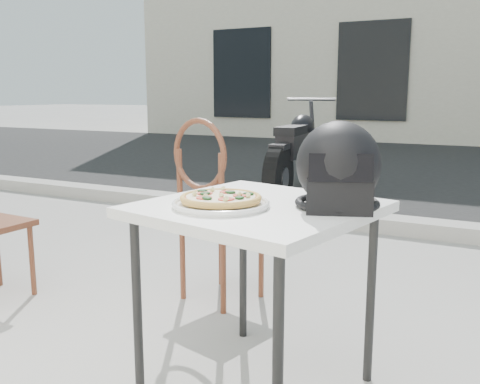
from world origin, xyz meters
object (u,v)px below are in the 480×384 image
at_px(cafe_table_main, 257,221).
at_px(helmet, 338,170).
at_px(pizza, 221,198).
at_px(motorcycle, 299,154).
at_px(plate, 221,204).
at_px(cafe_chair_main, 212,202).

bearing_deg(cafe_table_main, helmet, 13.95).
bearing_deg(pizza, helmet, 25.48).
bearing_deg(motorcycle, helmet, -73.54).
bearing_deg(pizza, plate, -92.27).
bearing_deg(cafe_chair_main, helmet, 159.24).
xyz_separation_m(cafe_table_main, helmet, (0.28, 0.07, 0.20)).
bearing_deg(cafe_chair_main, pizza, 136.44).
height_order(plate, helmet, helmet).
bearing_deg(cafe_table_main, cafe_chair_main, 130.75).
bearing_deg(pizza, cafe_chair_main, 122.03).
distance_m(cafe_table_main, cafe_chair_main, 0.89).
relative_size(pizza, cafe_chair_main, 0.35).
relative_size(plate, pizza, 1.01).
height_order(cafe_table_main, plate, plate).
relative_size(cafe_table_main, cafe_chair_main, 0.90).
relative_size(helmet, cafe_chair_main, 0.39).
height_order(helmet, cafe_chair_main, helmet).
height_order(plate, cafe_chair_main, cafe_chair_main).
distance_m(pizza, cafe_chair_main, 0.94).
bearing_deg(cafe_chair_main, cafe_table_main, 145.16).
bearing_deg(helmet, pizza, -174.59).
height_order(cafe_table_main, motorcycle, motorcycle).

